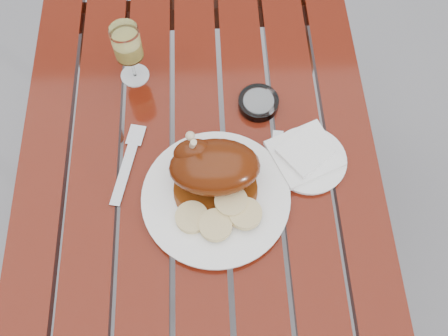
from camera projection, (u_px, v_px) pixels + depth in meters
The scene contains 11 objects.
ground at pixel (208, 269), 1.76m from camera, with size 60.00×60.00×0.00m, color slate.
table at pixel (205, 234), 1.43m from camera, with size 0.80×1.20×0.75m, color maroon.
dinner_plate at pixel (216, 198), 1.06m from camera, with size 0.31×0.31×0.02m, color white.
roast_duck at pixel (212, 166), 1.02m from camera, with size 0.19×0.18×0.14m.
bread_dumplings at pixel (221, 214), 1.02m from camera, with size 0.18×0.12×0.03m.
wine_glass at pixel (130, 54), 1.14m from camera, with size 0.07×0.07×0.16m, color #DED465.
side_plate at pixel (308, 160), 1.10m from camera, with size 0.17×0.17×0.01m, color white.
napkin at pixel (304, 154), 1.09m from camera, with size 0.14×0.13×0.01m, color white.
ashtray at pixel (258, 103), 1.16m from camera, with size 0.09×0.09×0.02m, color #B2B7BC.
fork at pixel (126, 168), 1.10m from camera, with size 0.02×0.19×0.01m, color gray.
knife at pixel (275, 179), 1.09m from camera, with size 0.02×0.18×0.01m, color gray.
Camera 1 is at (0.03, -0.47, 1.73)m, focal length 40.00 mm.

